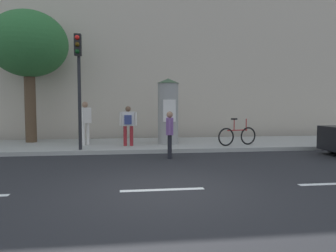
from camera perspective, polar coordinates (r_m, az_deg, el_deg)
ground_plane at (r=7.12m, az=-0.97°, el=-11.02°), size 80.00×80.00×0.00m
sidewalk_curb at (r=13.97m, az=-4.24°, el=-3.27°), size 36.00×4.00×0.15m
lane_markings at (r=7.12m, az=-0.97°, el=-10.99°), size 25.80×0.16×0.01m
building_backdrop at (r=19.12m, az=-5.20°, el=13.78°), size 36.00×5.00×10.18m
traffic_light at (r=12.23m, az=-15.25°, el=8.94°), size 0.24×0.45×4.11m
poster_column at (r=13.70m, az=0.01°, el=2.68°), size 0.94×0.94×2.71m
street_tree at (r=15.53m, az=-23.04°, el=12.79°), size 3.28×3.28×5.60m
pedestrian_in_dark_shirt at (r=10.93m, az=0.30°, el=-0.87°), size 0.30×0.61×1.57m
pedestrian_with_backpack at (r=13.02m, az=-6.92°, el=0.66°), size 0.68×0.40×1.57m
pedestrian_tallest at (r=13.65m, az=-14.22°, el=1.18°), size 0.52×0.52×1.75m
bicycle_leaning at (r=13.42m, az=11.93°, el=-1.65°), size 1.72×0.53×1.09m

